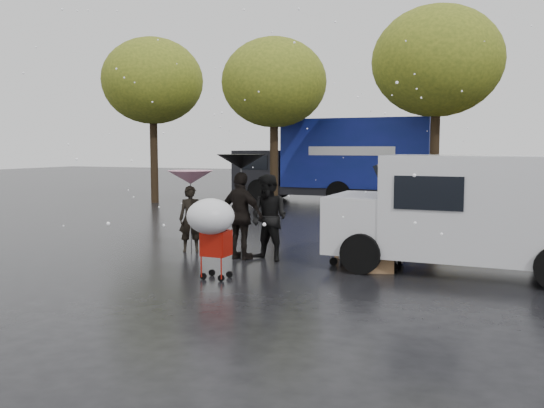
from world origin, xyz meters
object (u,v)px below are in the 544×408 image
at_px(vendor_cart, 371,229).
at_px(white_van, 469,211).
at_px(person_pink, 191,219).
at_px(blue_truck, 339,161).
at_px(shopping_cart, 212,221).
at_px(person_black, 241,216).
at_px(yellow_taxi, 442,191).

height_order(vendor_cart, white_van, white_van).
distance_m(person_pink, blue_truck, 12.32).
height_order(shopping_cart, white_van, white_van).
bearing_deg(vendor_cart, shopping_cart, -133.54).
height_order(person_pink, vendor_cart, person_pink).
xyz_separation_m(person_black, shopping_cart, (0.38, -1.97, 0.14)).
xyz_separation_m(person_pink, blue_truck, (-0.15, 12.28, 1.01)).
bearing_deg(yellow_taxi, shopping_cart, -166.12).
relative_size(person_pink, yellow_taxi, 0.34).
relative_size(vendor_cart, yellow_taxi, 0.34).
distance_m(person_black, vendor_cart, 2.71).
bearing_deg(person_black, blue_truck, -70.68).
bearing_deg(vendor_cart, person_black, -170.82).
distance_m(person_black, shopping_cart, 2.01).
height_order(person_pink, person_black, person_black).
relative_size(vendor_cart, blue_truck, 0.18).
height_order(person_black, yellow_taxi, person_black).
xyz_separation_m(person_black, blue_truck, (-1.58, 12.63, 0.84)).
height_order(vendor_cart, shopping_cart, shopping_cart).
bearing_deg(shopping_cart, person_black, 100.98).
distance_m(blue_truck, yellow_taxi, 4.75).
relative_size(shopping_cart, yellow_taxi, 0.33).
bearing_deg(person_pink, vendor_cart, -27.62).
bearing_deg(person_black, shopping_cart, 113.16).
relative_size(person_black, vendor_cart, 1.21).
distance_m(person_pink, person_black, 1.48).
relative_size(person_pink, vendor_cart, 0.98).
bearing_deg(blue_truck, shopping_cart, -82.34).
bearing_deg(person_pink, yellow_taxi, 39.70).
xyz_separation_m(vendor_cart, yellow_taxi, (0.12, 10.62, 0.03)).
height_order(person_pink, blue_truck, blue_truck).
xyz_separation_m(person_black, yellow_taxi, (2.79, 11.05, -0.16)).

